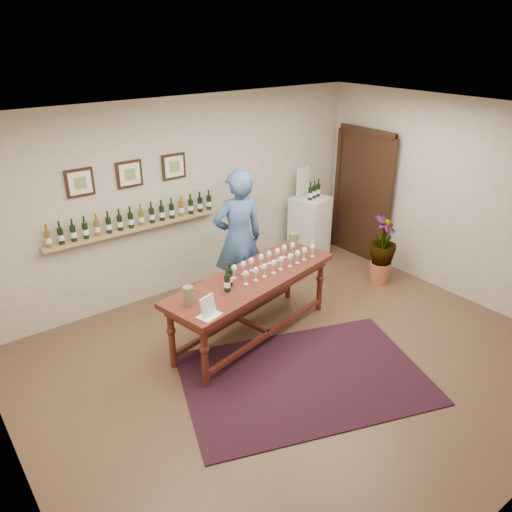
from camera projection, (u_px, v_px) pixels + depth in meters
ground at (297, 363)px, 5.90m from camera, size 6.00×6.00×0.00m
room_shell at (322, 199)px, 7.94m from camera, size 6.00×6.00×6.00m
rug at (304, 378)px, 5.64m from camera, size 3.13×2.58×0.01m
tasting_table at (253, 286)px, 6.13m from camera, size 2.50×1.25×0.85m
table_glasses at (271, 262)px, 6.24m from camera, size 1.36×0.44×0.19m
table_bottles at (228, 277)px, 5.74m from camera, size 0.30×0.20×0.29m
pitcher_left at (188, 296)px, 5.42m from camera, size 0.15×0.15×0.21m
pitcher_right at (293, 241)px, 6.81m from camera, size 0.16×0.16×0.22m
menu_card at (208, 306)px, 5.22m from camera, size 0.28×0.23×0.22m
display_pedestal at (309, 228)px, 8.40m from camera, size 0.66×0.66×1.07m
pedestal_bottles at (314, 189)px, 8.08m from camera, size 0.33×0.17×0.32m
info_sign at (303, 181)px, 8.19m from camera, size 0.35×0.11×0.49m
potted_plant at (382, 250)px, 7.53m from camera, size 0.67×0.67×0.94m
person at (238, 239)px, 6.81m from camera, size 0.80×0.62×1.96m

